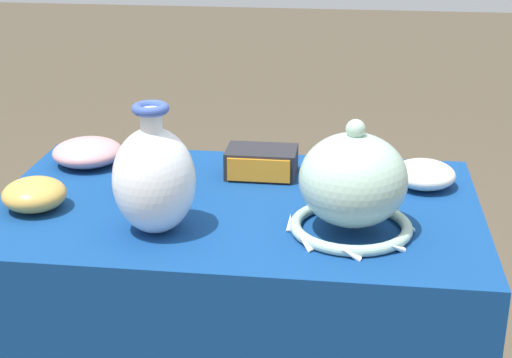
{
  "coord_description": "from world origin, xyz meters",
  "views": [
    {
      "loc": [
        0.23,
        -1.49,
        1.37
      ],
      "look_at": [
        0.06,
        -0.1,
        0.81
      ],
      "focal_mm": 55.0,
      "sensor_mm": 36.0,
      "label": 1
    }
  ],
  "objects_px": {
    "bowl_shallow_ochre": "(34,194)",
    "cup_wide_charcoal": "(152,176)",
    "mosaic_tile_box": "(261,162)",
    "vase_tall_bulbous": "(154,179)",
    "vase_dome_bell": "(353,186)",
    "bowl_shallow_ivory": "(424,174)",
    "bowl_shallow_rose": "(88,152)"
  },
  "relations": [
    {
      "from": "mosaic_tile_box",
      "to": "cup_wide_charcoal",
      "type": "bearing_deg",
      "value": -150.81
    },
    {
      "from": "vase_tall_bulbous",
      "to": "bowl_shallow_ivory",
      "type": "xyz_separation_m",
      "value": [
        0.53,
        0.3,
        -0.08
      ]
    },
    {
      "from": "vase_dome_bell",
      "to": "bowl_shallow_rose",
      "type": "distance_m",
      "value": 0.69
    },
    {
      "from": "bowl_shallow_ivory",
      "to": "cup_wide_charcoal",
      "type": "height_order",
      "value": "cup_wide_charcoal"
    },
    {
      "from": "mosaic_tile_box",
      "to": "bowl_shallow_ivory",
      "type": "bearing_deg",
      "value": -2.98
    },
    {
      "from": "bowl_shallow_ochre",
      "to": "vase_dome_bell",
      "type": "bearing_deg",
      "value": -2.24
    },
    {
      "from": "bowl_shallow_ivory",
      "to": "bowl_shallow_ochre",
      "type": "bearing_deg",
      "value": -164.02
    },
    {
      "from": "cup_wide_charcoal",
      "to": "bowl_shallow_rose",
      "type": "bearing_deg",
      "value": 143.03
    },
    {
      "from": "bowl_shallow_rose",
      "to": "bowl_shallow_ivory",
      "type": "relative_size",
      "value": 1.19
    },
    {
      "from": "bowl_shallow_ochre",
      "to": "cup_wide_charcoal",
      "type": "relative_size",
      "value": 1.07
    },
    {
      "from": "bowl_shallow_ochre",
      "to": "bowl_shallow_ivory",
      "type": "xyz_separation_m",
      "value": [
        0.8,
        0.23,
        -0.0
      ]
    },
    {
      "from": "vase_tall_bulbous",
      "to": "mosaic_tile_box",
      "type": "distance_m",
      "value": 0.37
    },
    {
      "from": "cup_wide_charcoal",
      "to": "vase_tall_bulbous",
      "type": "bearing_deg",
      "value": -73.38
    },
    {
      "from": "mosaic_tile_box",
      "to": "bowl_shallow_ivory",
      "type": "distance_m",
      "value": 0.36
    },
    {
      "from": "vase_tall_bulbous",
      "to": "cup_wide_charcoal",
      "type": "xyz_separation_m",
      "value": [
        -0.06,
        0.19,
        -0.07
      ]
    },
    {
      "from": "cup_wide_charcoal",
      "to": "bowl_shallow_ochre",
      "type": "bearing_deg",
      "value": -149.48
    },
    {
      "from": "bowl_shallow_ochre",
      "to": "cup_wide_charcoal",
      "type": "xyz_separation_m",
      "value": [
        0.21,
        0.13,
        0.0
      ]
    },
    {
      "from": "mosaic_tile_box",
      "to": "cup_wide_charcoal",
      "type": "distance_m",
      "value": 0.26
    },
    {
      "from": "vase_dome_bell",
      "to": "bowl_shallow_ivory",
      "type": "distance_m",
      "value": 0.3
    },
    {
      "from": "mosaic_tile_box",
      "to": "bowl_shallow_rose",
      "type": "height_order",
      "value": "mosaic_tile_box"
    },
    {
      "from": "vase_dome_bell",
      "to": "bowl_shallow_ivory",
      "type": "relative_size",
      "value": 1.8
    },
    {
      "from": "bowl_shallow_rose",
      "to": "bowl_shallow_ivory",
      "type": "bearing_deg",
      "value": -3.09
    },
    {
      "from": "vase_tall_bulbous",
      "to": "cup_wide_charcoal",
      "type": "bearing_deg",
      "value": 106.62
    },
    {
      "from": "vase_dome_bell",
      "to": "mosaic_tile_box",
      "type": "distance_m",
      "value": 0.35
    },
    {
      "from": "bowl_shallow_ivory",
      "to": "vase_tall_bulbous",
      "type": "bearing_deg",
      "value": -150.54
    },
    {
      "from": "bowl_shallow_ochre",
      "to": "mosaic_tile_box",
      "type": "bearing_deg",
      "value": 29.7
    },
    {
      "from": "bowl_shallow_ivory",
      "to": "cup_wide_charcoal",
      "type": "relative_size",
      "value": 1.13
    },
    {
      "from": "bowl_shallow_ochre",
      "to": "bowl_shallow_ivory",
      "type": "distance_m",
      "value": 0.83
    },
    {
      "from": "bowl_shallow_ochre",
      "to": "bowl_shallow_rose",
      "type": "distance_m",
      "value": 0.27
    },
    {
      "from": "bowl_shallow_rose",
      "to": "cup_wide_charcoal",
      "type": "height_order",
      "value": "cup_wide_charcoal"
    },
    {
      "from": "vase_dome_bell",
      "to": "bowl_shallow_ivory",
      "type": "bearing_deg",
      "value": 58.74
    },
    {
      "from": "bowl_shallow_ochre",
      "to": "bowl_shallow_rose",
      "type": "bearing_deg",
      "value": 85.55
    }
  ]
}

